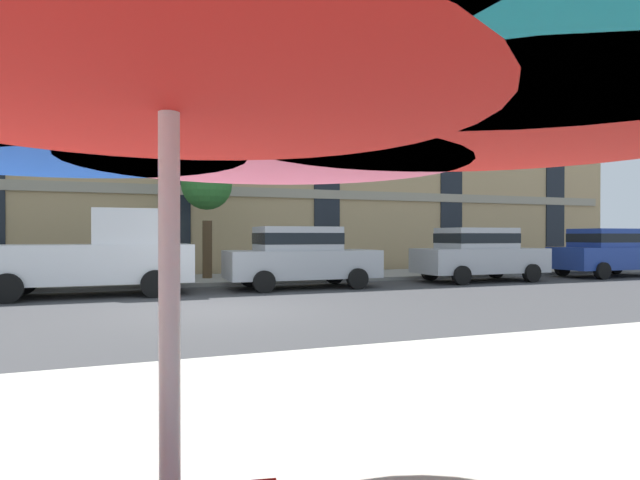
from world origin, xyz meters
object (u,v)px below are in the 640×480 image
Objects in this scene: sedan_blue at (608,251)px; street_tree_middle at (206,186)px; sedan_silver at (300,255)px; patio_umbrella at (169,14)px; sedan_silver_midblock at (479,253)px; pickup_white_midblock at (97,255)px.

street_tree_middle is (-14.32, 3.11, 2.22)m from sedan_blue.
sedan_blue is (12.06, 0.00, 0.00)m from sedan_silver.
street_tree_middle reaches higher than sedan_silver.
sedan_blue is 20.95m from patio_umbrella.
sedan_silver_midblock is 1.00× the size of sedan_blue.
sedan_silver_midblock is (11.66, -0.00, -0.08)m from pickup_white_midblock.
pickup_white_midblock is at bearing -135.53° from street_tree_middle.
patio_umbrella is at bearing -130.38° from sedan_silver_midblock.
sedan_blue is (17.48, -0.00, -0.08)m from pickup_white_midblock.
sedan_silver_midblock is at bearing 0.00° from sedan_silver.
sedan_blue is 1.09× the size of street_tree_middle.
sedan_silver_midblock is at bearing -0.00° from pickup_white_midblock.
street_tree_middle is at bearing 126.01° from sedan_silver.
sedan_silver is (5.42, -0.00, -0.08)m from pickup_white_midblock.
street_tree_middle reaches higher than sedan_silver_midblock.
patio_umbrella is (0.86, -12.70, 1.12)m from pickup_white_midblock.
sedan_blue is 1.07× the size of patio_umbrella.
sedan_blue is at bearing 0.00° from sedan_silver.
pickup_white_midblock is at bearing 93.88° from patio_umbrella.
sedan_blue is at bearing -12.24° from street_tree_middle.
sedan_silver is 1.00× the size of sedan_blue.
sedan_silver is 13.55m from patio_umbrella.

